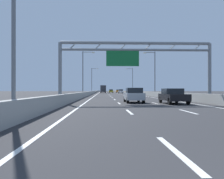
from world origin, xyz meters
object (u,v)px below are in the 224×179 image
(black_car, at_px, (173,96))
(streetlamp_right_mid, at_px, (154,71))
(red_car, at_px, (103,91))
(box_truck, at_px, (103,89))
(streetlamp_left_near, at_px, (19,6))
(streetlamp_right_far, at_px, (132,79))
(yellow_car, at_px, (111,91))
(orange_car, at_px, (118,91))
(streetlamp_left_mid, at_px, (84,71))
(sign_gantry, at_px, (134,56))
(silver_car, at_px, (134,95))
(white_car, at_px, (121,91))
(streetlamp_left_far, at_px, (92,79))

(black_car, bearing_deg, streetlamp_right_mid, 81.45)
(red_car, bearing_deg, box_truck, -89.45)
(streetlamp_left_near, height_order, black_car, streetlamp_left_near)
(streetlamp_right_far, distance_m, red_car, 40.21)
(yellow_car, relative_size, orange_car, 0.92)
(streetlamp_left_near, height_order, streetlamp_left_mid, same)
(streetlamp_right_mid, height_order, orange_car, streetlamp_right_mid)
(sign_gantry, relative_size, orange_car, 3.49)
(silver_car, bearing_deg, sign_gantry, -90.47)
(silver_car, distance_m, orange_car, 89.36)
(silver_car, bearing_deg, white_car, 86.87)
(streetlamp_left_mid, xyz_separation_m, silver_car, (7.29, -24.99, -4.62))
(white_car, bearing_deg, black_car, -89.99)
(silver_car, relative_size, box_truck, 0.49)
(streetlamp_left_mid, xyz_separation_m, streetlamp_right_mid, (14.93, 0.00, 0.00))
(black_car, bearing_deg, white_car, 90.01)
(sign_gantry, bearing_deg, black_car, -24.71)
(streetlamp_right_far, distance_m, white_car, 6.64)
(streetlamp_right_far, bearing_deg, sign_gantry, -96.90)
(yellow_car, bearing_deg, box_truck, -144.05)
(orange_car, bearing_deg, streetlamp_left_far, -113.16)
(streetlamp_right_mid, height_order, box_truck, streetlamp_right_mid)
(streetlamp_left_near, relative_size, orange_car, 2.08)
(streetlamp_right_mid, distance_m, black_car, 27.66)
(streetlamp_right_mid, xyz_separation_m, streetlamp_right_far, (0.00, 37.88, 0.00))
(streetlamp_left_far, height_order, red_car, streetlamp_left_far)
(streetlamp_left_mid, bearing_deg, white_car, 74.94)
(orange_car, distance_m, box_truck, 15.09)
(red_car, xyz_separation_m, box_truck, (0.24, -25.19, 0.97))
(streetlamp_left_near, distance_m, streetlamp_left_mid, 37.88)
(streetlamp_right_far, xyz_separation_m, black_car, (-4.06, -64.84, -4.64))
(streetlamp_left_far, height_order, silver_car, streetlamp_left_far)
(white_car, distance_m, box_truck, 12.71)
(silver_car, distance_m, red_car, 101.31)
(streetlamp_right_mid, height_order, red_car, streetlamp_right_mid)
(orange_car, distance_m, black_car, 91.24)
(streetlamp_left_far, relative_size, box_truck, 1.09)
(silver_car, height_order, black_car, silver_car)
(sign_gantry, relative_size, streetlamp_left_far, 1.68)
(orange_car, bearing_deg, red_car, 121.93)
(red_car, bearing_deg, sign_gantry, -88.05)
(streetlamp_left_near, height_order, yellow_car, streetlamp_left_near)
(sign_gantry, bearing_deg, streetlamp_left_far, 96.58)
(silver_car, distance_m, black_car, 4.09)
(streetlamp_left_far, relative_size, red_car, 2.13)
(black_car, bearing_deg, yellow_car, 92.38)
(streetlamp_left_near, bearing_deg, streetlamp_right_far, 78.85)
(sign_gantry, height_order, yellow_car, sign_gantry)
(silver_car, bearing_deg, streetlamp_left_mid, 106.25)
(yellow_car, relative_size, black_car, 0.95)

